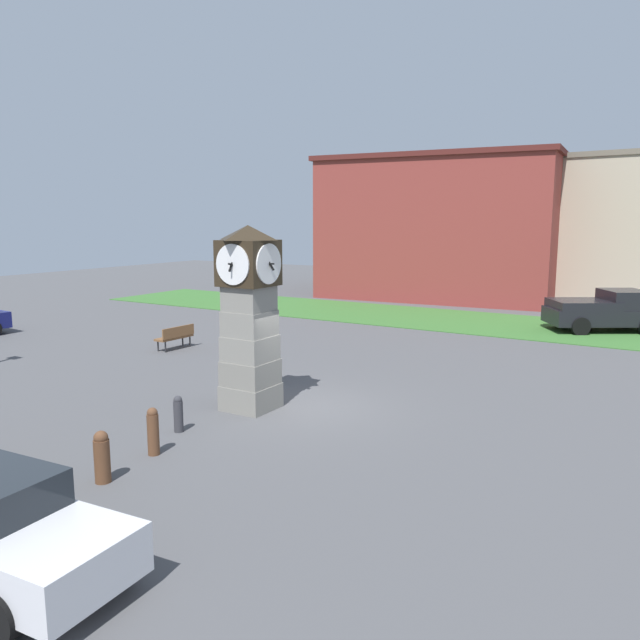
{
  "coord_description": "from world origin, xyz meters",
  "views": [
    {
      "loc": [
        8.71,
        -13.41,
        4.96
      ],
      "look_at": [
        -0.43,
        1.7,
        2.09
      ],
      "focal_mm": 35.0,
      "sensor_mm": 36.0,
      "label": 1
    }
  ],
  "objects_px": {
    "bollard_near_tower": "(102,456)",
    "pickup_truck": "(605,311)",
    "bollard_far_row": "(178,414)",
    "clock_tower": "(249,316)",
    "bench": "(176,336)",
    "bollard_mid_row": "(153,431)"
  },
  "relations": [
    {
      "from": "clock_tower",
      "to": "pickup_truck",
      "type": "bearing_deg",
      "value": 69.45
    },
    {
      "from": "bollard_mid_row",
      "to": "pickup_truck",
      "type": "bearing_deg",
      "value": 73.41
    },
    {
      "from": "clock_tower",
      "to": "bench",
      "type": "relative_size",
      "value": 2.97
    },
    {
      "from": "bollard_mid_row",
      "to": "pickup_truck",
      "type": "height_order",
      "value": "pickup_truck"
    },
    {
      "from": "bollard_mid_row",
      "to": "bench",
      "type": "relative_size",
      "value": 0.64
    },
    {
      "from": "clock_tower",
      "to": "bollard_mid_row",
      "type": "xyz_separation_m",
      "value": [
        0.23,
        -3.68,
        -1.95
      ]
    },
    {
      "from": "bollard_far_row",
      "to": "pickup_truck",
      "type": "distance_m",
      "value": 20.75
    },
    {
      "from": "clock_tower",
      "to": "bollard_far_row",
      "type": "distance_m",
      "value": 3.12
    },
    {
      "from": "clock_tower",
      "to": "bollard_mid_row",
      "type": "relative_size",
      "value": 4.64
    },
    {
      "from": "pickup_truck",
      "to": "bench",
      "type": "xyz_separation_m",
      "value": [
        -13.58,
        -12.69,
        -0.4
      ]
    },
    {
      "from": "bollard_mid_row",
      "to": "pickup_truck",
      "type": "xyz_separation_m",
      "value": [
        6.24,
        20.94,
        0.4
      ]
    },
    {
      "from": "bollard_near_tower",
      "to": "pickup_truck",
      "type": "bearing_deg",
      "value": 74.98
    },
    {
      "from": "bollard_near_tower",
      "to": "bench",
      "type": "relative_size",
      "value": 0.63
    },
    {
      "from": "clock_tower",
      "to": "bollard_far_row",
      "type": "height_order",
      "value": "clock_tower"
    },
    {
      "from": "bollard_far_row",
      "to": "pickup_truck",
      "type": "bearing_deg",
      "value": 70.85
    },
    {
      "from": "bollard_mid_row",
      "to": "pickup_truck",
      "type": "relative_size",
      "value": 0.2
    },
    {
      "from": "bollard_near_tower",
      "to": "bench",
      "type": "bearing_deg",
      "value": 127.73
    },
    {
      "from": "bollard_near_tower",
      "to": "bench",
      "type": "xyz_separation_m",
      "value": [
        -7.55,
        9.76,
        0.01
      ]
    },
    {
      "from": "bollard_far_row",
      "to": "bench",
      "type": "relative_size",
      "value": 0.54
    },
    {
      "from": "bollard_near_tower",
      "to": "bollard_mid_row",
      "type": "height_order",
      "value": "bollard_mid_row"
    },
    {
      "from": "clock_tower",
      "to": "bench",
      "type": "distance_m",
      "value": 8.67
    },
    {
      "from": "bollard_near_tower",
      "to": "pickup_truck",
      "type": "relative_size",
      "value": 0.19
    }
  ]
}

